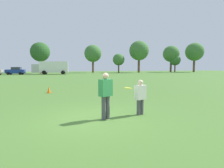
# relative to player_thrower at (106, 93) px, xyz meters

# --- Properties ---
(ground_plane) EXTENTS (146.31, 146.31, 0.00)m
(ground_plane) POSITION_rel_player_thrower_xyz_m (-0.37, 0.19, -0.95)
(ground_plane) COLOR #47702D
(player_thrower) EXTENTS (0.54, 0.45, 1.69)m
(player_thrower) POSITION_rel_player_thrower_xyz_m (0.00, 0.00, 0.00)
(player_thrower) COLOR #4C4C51
(player_thrower) RESTS_ON ground
(player_defender) EXTENTS (0.49, 0.38, 1.39)m
(player_defender) POSITION_rel_player_thrower_xyz_m (1.47, 0.27, -0.18)
(player_defender) COLOR #4C4C51
(player_defender) RESTS_ON ground
(frisbee) EXTENTS (0.27, 0.27, 0.06)m
(frisbee) POSITION_rel_player_thrower_xyz_m (0.89, 0.09, 0.15)
(frisbee) COLOR yellow
(traffic_cone) EXTENTS (0.32, 0.32, 0.48)m
(traffic_cone) POSITION_rel_player_thrower_xyz_m (-2.45, 7.79, -0.72)
(traffic_cone) COLOR #D8590C
(traffic_cone) RESTS_ON ground
(parked_car_center) EXTENTS (4.30, 2.41, 1.82)m
(parked_car_center) POSITION_rel_player_thrower_xyz_m (-12.18, 42.97, -0.03)
(parked_car_center) COLOR navy
(parked_car_center) RESTS_ON ground
(box_truck) EXTENTS (8.63, 3.33, 3.18)m
(box_truck) POSITION_rel_player_thrower_xyz_m (-3.99, 42.88, 0.80)
(box_truck) COLOR white
(box_truck) RESTS_ON ground
(tree_west_oak) EXTENTS (5.33, 5.33, 8.66)m
(tree_west_oak) POSITION_rel_player_thrower_xyz_m (-7.22, 49.87, 5.00)
(tree_west_oak) COLOR brown
(tree_west_oak) RESTS_ON ground
(tree_west_maple) EXTENTS (5.36, 5.36, 8.72)m
(tree_west_maple) POSITION_rel_player_thrower_xyz_m (8.04, 52.76, 5.04)
(tree_west_maple) COLOR brown
(tree_west_maple) RESTS_ON ground
(tree_center_elm) EXTENTS (3.64, 3.64, 5.92)m
(tree_center_elm) POSITION_rel_player_thrower_xyz_m (15.61, 49.86, 3.12)
(tree_center_elm) COLOR brown
(tree_center_elm) RESTS_ON ground
(tree_east_birch) EXTENTS (6.28, 6.28, 10.20)m
(tree_east_birch) POSITION_rel_player_thrower_xyz_m (22.71, 50.68, 6.06)
(tree_east_birch) COLOR brown
(tree_east_birch) RESTS_ON ground
(tree_east_oak) EXTENTS (5.68, 5.68, 9.22)m
(tree_east_oak) POSITION_rel_player_thrower_xyz_m (35.73, 52.78, 5.39)
(tree_east_oak) COLOR brown
(tree_east_oak) RESTS_ON ground
(tree_far_east_pine) EXTENTS (3.71, 3.71, 6.03)m
(tree_far_east_pine) POSITION_rel_player_thrower_xyz_m (36.69, 51.70, 3.20)
(tree_far_east_pine) COLOR brown
(tree_far_east_pine) RESTS_ON ground
(tree_far_west_pine) EXTENTS (6.31, 6.31, 10.25)m
(tree_far_west_pine) POSITION_rel_player_thrower_xyz_m (43.73, 50.81, 6.10)
(tree_far_west_pine) COLOR brown
(tree_far_west_pine) RESTS_ON ground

